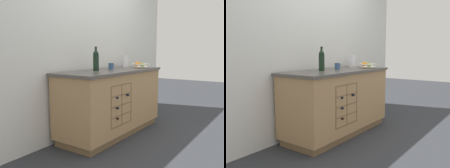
% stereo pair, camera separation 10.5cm
% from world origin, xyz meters
% --- Properties ---
extents(ground_plane, '(14.00, 14.00, 0.00)m').
position_xyz_m(ground_plane, '(0.00, 0.00, 0.00)').
color(ground_plane, '#2D3035').
extents(back_wall, '(4.40, 0.06, 2.55)m').
position_xyz_m(back_wall, '(0.00, 0.38, 1.27)').
color(back_wall, silver).
rests_on(back_wall, ground_plane).
extents(kitchen_island, '(1.74, 0.67, 0.89)m').
position_xyz_m(kitchen_island, '(-0.00, -0.00, 0.45)').
color(kitchen_island, brown).
rests_on(kitchen_island, ground_plane).
extents(fruit_bowl, '(0.28, 0.28, 0.09)m').
position_xyz_m(fruit_bowl, '(0.62, -0.11, 0.93)').
color(fruit_bowl, silver).
rests_on(fruit_bowl, kitchen_island).
extents(white_pitcher, '(0.17, 0.11, 0.19)m').
position_xyz_m(white_pitcher, '(0.66, 0.20, 0.99)').
color(white_pitcher, white).
rests_on(white_pitcher, kitchen_island).
extents(ceramic_mug, '(0.11, 0.07, 0.09)m').
position_xyz_m(ceramic_mug, '(0.08, 0.07, 0.94)').
color(ceramic_mug, '#385684').
rests_on(ceramic_mug, kitchen_island).
extents(standing_wine_bottle, '(0.08, 0.08, 0.31)m').
position_xyz_m(standing_wine_bottle, '(-0.26, 0.08, 1.03)').
color(standing_wine_bottle, black).
rests_on(standing_wine_bottle, kitchen_island).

